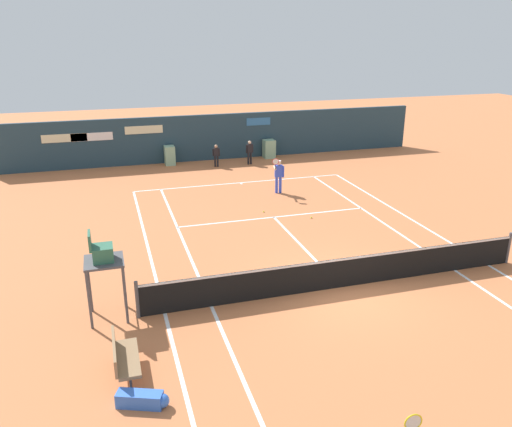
{
  "coord_description": "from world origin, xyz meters",
  "views": [
    {
      "loc": [
        -6.46,
        -12.55,
        7.32
      ],
      "look_at": [
        -1.22,
        4.91,
        0.8
      ],
      "focal_mm": 36.2,
      "sensor_mm": 36.0,
      "label": 1
    }
  ],
  "objects_px": {
    "umpire_chair": "(103,260)",
    "ball_kid_left_post": "(216,154)",
    "player_on_baseline": "(279,174)",
    "equipment_bag": "(144,400)",
    "player_bench": "(123,356)",
    "tennis_ball_mid_court": "(311,217)",
    "ball_kid_centre_post": "(250,151)",
    "tennis_ball_near_service_line": "(264,211)"
  },
  "relations": [
    {
      "from": "equipment_bag",
      "to": "tennis_ball_mid_court",
      "type": "bearing_deg",
      "value": 51.12
    },
    {
      "from": "ball_kid_left_post",
      "to": "tennis_ball_mid_court",
      "type": "height_order",
      "value": "ball_kid_left_post"
    },
    {
      "from": "equipment_bag",
      "to": "tennis_ball_near_service_line",
      "type": "distance_m",
      "value": 12.24
    },
    {
      "from": "ball_kid_left_post",
      "to": "tennis_ball_mid_court",
      "type": "distance_m",
      "value": 9.6
    },
    {
      "from": "player_on_baseline",
      "to": "ball_kid_left_post",
      "type": "height_order",
      "value": "player_on_baseline"
    },
    {
      "from": "equipment_bag",
      "to": "ball_kid_centre_post",
      "type": "distance_m",
      "value": 20.32
    },
    {
      "from": "player_on_baseline",
      "to": "tennis_ball_near_service_line",
      "type": "relative_size",
      "value": 26.65
    },
    {
      "from": "ball_kid_centre_post",
      "to": "tennis_ball_mid_court",
      "type": "relative_size",
      "value": 20.19
    },
    {
      "from": "equipment_bag",
      "to": "ball_kid_centre_post",
      "type": "relative_size",
      "value": 0.79
    },
    {
      "from": "ball_kid_centre_post",
      "to": "ball_kid_left_post",
      "type": "relative_size",
      "value": 1.09
    },
    {
      "from": "umpire_chair",
      "to": "player_bench",
      "type": "distance_m",
      "value": 2.93
    },
    {
      "from": "player_bench",
      "to": "ball_kid_left_post",
      "type": "bearing_deg",
      "value": 161.1
    },
    {
      "from": "player_bench",
      "to": "tennis_ball_mid_court",
      "type": "relative_size",
      "value": 21.66
    },
    {
      "from": "umpire_chair",
      "to": "ball_kid_centre_post",
      "type": "height_order",
      "value": "umpire_chair"
    },
    {
      "from": "player_on_baseline",
      "to": "tennis_ball_mid_court",
      "type": "relative_size",
      "value": 26.65
    },
    {
      "from": "tennis_ball_mid_court",
      "to": "player_bench",
      "type": "bearing_deg",
      "value": -133.81
    },
    {
      "from": "tennis_ball_near_service_line",
      "to": "tennis_ball_mid_court",
      "type": "bearing_deg",
      "value": -37.45
    },
    {
      "from": "umpire_chair",
      "to": "ball_kid_centre_post",
      "type": "distance_m",
      "value": 17.13
    },
    {
      "from": "ball_kid_centre_post",
      "to": "tennis_ball_mid_court",
      "type": "height_order",
      "value": "ball_kid_centre_post"
    },
    {
      "from": "player_bench",
      "to": "equipment_bag",
      "type": "xyz_separation_m",
      "value": [
        0.34,
        -1.15,
        -0.35
      ]
    },
    {
      "from": "umpire_chair",
      "to": "ball_kid_centre_post",
      "type": "bearing_deg",
      "value": 151.15
    },
    {
      "from": "ball_kid_left_post",
      "to": "tennis_ball_mid_court",
      "type": "relative_size",
      "value": 18.5
    },
    {
      "from": "umpire_chair",
      "to": "player_on_baseline",
      "type": "xyz_separation_m",
      "value": [
        8.02,
        9.27,
        -0.73
      ]
    },
    {
      "from": "ball_kid_left_post",
      "to": "equipment_bag",
      "type": "bearing_deg",
      "value": 83.36
    },
    {
      "from": "player_on_baseline",
      "to": "ball_kid_left_post",
      "type": "distance_m",
      "value": 5.97
    },
    {
      "from": "player_on_baseline",
      "to": "equipment_bag",
      "type": "bearing_deg",
      "value": 71.69
    },
    {
      "from": "umpire_chair",
      "to": "ball_kid_left_post",
      "type": "xyz_separation_m",
      "value": [
        6.3,
        14.98,
        -0.96
      ]
    },
    {
      "from": "player_bench",
      "to": "tennis_ball_near_service_line",
      "type": "height_order",
      "value": "player_bench"
    },
    {
      "from": "equipment_bag",
      "to": "tennis_ball_mid_court",
      "type": "xyz_separation_m",
      "value": [
        7.6,
        9.43,
        -0.13
      ]
    },
    {
      "from": "player_on_baseline",
      "to": "ball_kid_centre_post",
      "type": "distance_m",
      "value": 5.72
    },
    {
      "from": "player_on_baseline",
      "to": "tennis_ball_mid_court",
      "type": "distance_m",
      "value": 3.79
    },
    {
      "from": "ball_kid_left_post",
      "to": "ball_kid_centre_post",
      "type": "bearing_deg",
      "value": -169.76
    },
    {
      "from": "player_on_baseline",
      "to": "tennis_ball_mid_court",
      "type": "height_order",
      "value": "player_on_baseline"
    },
    {
      "from": "ball_kid_centre_post",
      "to": "ball_kid_left_post",
      "type": "bearing_deg",
      "value": -7.73
    },
    {
      "from": "umpire_chair",
      "to": "tennis_ball_mid_court",
      "type": "height_order",
      "value": "umpire_chair"
    },
    {
      "from": "player_bench",
      "to": "player_on_baseline",
      "type": "height_order",
      "value": "player_on_baseline"
    },
    {
      "from": "tennis_ball_mid_court",
      "to": "player_on_baseline",
      "type": "bearing_deg",
      "value": 92.69
    },
    {
      "from": "tennis_ball_near_service_line",
      "to": "tennis_ball_mid_court",
      "type": "relative_size",
      "value": 1.0
    },
    {
      "from": "equipment_bag",
      "to": "ball_kid_left_post",
      "type": "relative_size",
      "value": 0.86
    },
    {
      "from": "ball_kid_left_post",
      "to": "tennis_ball_near_service_line",
      "type": "bearing_deg",
      "value": 101.92
    },
    {
      "from": "ball_kid_left_post",
      "to": "umpire_chair",
      "type": "bearing_deg",
      "value": 77.42
    },
    {
      "from": "player_on_baseline",
      "to": "tennis_ball_near_service_line",
      "type": "xyz_separation_m",
      "value": [
        -1.48,
        -2.4,
        -0.92
      ]
    }
  ]
}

